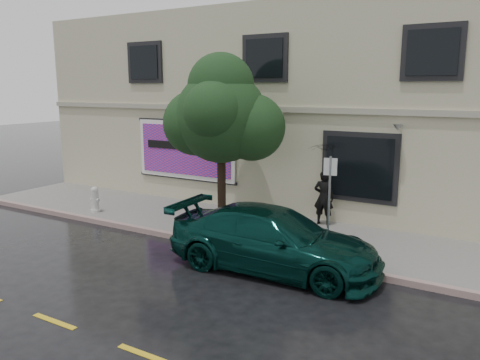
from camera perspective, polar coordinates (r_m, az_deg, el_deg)
The scene contains 12 objects.
ground at distance 11.96m, azimuth -8.28°, elevation -9.88°, with size 90.00×90.00×0.00m, color black.
sidewalk at distance 14.48m, azimuth -0.26°, elevation -5.69°, with size 20.00×3.50×0.15m, color gray.
curb at distance 13.07m, azimuth -4.18°, elevation -7.60°, with size 20.00×0.18×0.16m, color gray.
road_marking at distance 9.71m, azimuth -21.68°, elevation -15.71°, with size 19.00×0.12×0.01m, color gold.
building at distance 19.05m, azimuth 8.61°, elevation 8.71°, with size 20.00×8.12×7.00m.
billboard at distance 17.17m, azimuth -6.69°, elevation 3.66°, with size 4.30×0.16×2.20m.
car at distance 11.17m, azimuth 4.11°, elevation -7.29°, with size 2.25×5.10×1.48m, color #072D28.
pedestrian at distance 14.47m, azimuth 10.18°, elevation -2.11°, with size 0.62×0.40×1.69m, color black.
umbrella at distance 14.24m, azimuth 10.35°, elevation 2.80°, with size 1.10×1.10×0.82m, color black.
street_tree at distance 13.78m, azimuth -2.32°, elevation 7.63°, with size 2.70×2.70×4.64m.
fire_hydrant at distance 16.52m, azimuth -17.26°, elevation -2.29°, with size 0.36×0.33×0.87m.
sign_pole at distance 11.30m, azimuth 10.82°, elevation -2.27°, with size 0.31×0.08×2.55m.
Camera 1 is at (7.01, -8.70, 4.27)m, focal length 35.00 mm.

